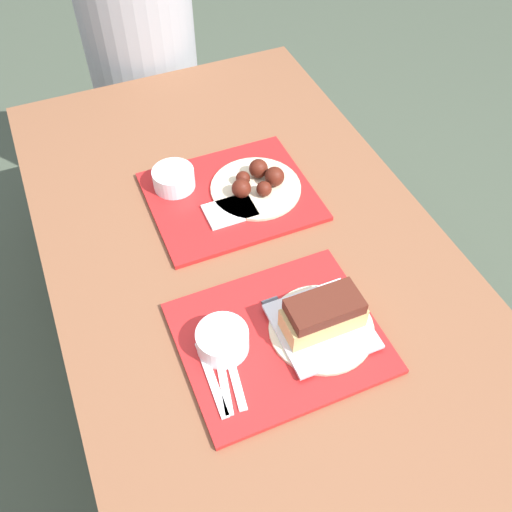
{
  "coord_description": "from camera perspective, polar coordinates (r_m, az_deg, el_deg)",
  "views": [
    {
      "loc": [
        -0.32,
        -0.77,
        1.73
      ],
      "look_at": [
        -0.01,
        -0.02,
        0.78
      ],
      "focal_mm": 40.0,
      "sensor_mm": 36.0,
      "label": 1
    }
  ],
  "objects": [
    {
      "name": "ground_plane",
      "position": [
        1.92,
        -0.06,
        -14.69
      ],
      "size": [
        12.0,
        12.0,
        0.0
      ],
      "primitive_type": "plane",
      "color": "#424C3D"
    },
    {
      "name": "person_seated_across",
      "position": [
        2.1,
        -11.54,
        20.29
      ],
      "size": [
        0.37,
        0.37,
        0.74
      ],
      "color": "#9E9EA3",
      "rests_on": "picnic_bench_far"
    },
    {
      "name": "brisket_sandwich_plate",
      "position": [
        1.15,
        6.68,
        -6.33
      ],
      "size": [
        0.22,
        0.22,
        0.09
      ],
      "color": "beige",
      "rests_on": "tray_near"
    },
    {
      "name": "plastic_spoon_near",
      "position": [
        1.12,
        -4.46,
        -12.14
      ],
      "size": [
        0.02,
        0.17,
        0.0
      ],
      "color": "white",
      "rests_on": "tray_near"
    },
    {
      "name": "bowl_coleslaw_far",
      "position": [
        1.45,
        -8.24,
        7.76
      ],
      "size": [
        0.1,
        0.1,
        0.05
      ],
      "color": "silver",
      "rests_on": "tray_far"
    },
    {
      "name": "plastic_fork_near",
      "position": [
        1.12,
        -3.38,
        -11.77
      ],
      "size": [
        0.05,
        0.17,
        0.0
      ],
      "color": "white",
      "rests_on": "tray_near"
    },
    {
      "name": "tray_near",
      "position": [
        1.17,
        2.34,
        -8.14
      ],
      "size": [
        0.4,
        0.34,
        0.01
      ],
      "color": "red",
      "rests_on": "picnic_table"
    },
    {
      "name": "wings_plate_far",
      "position": [
        1.43,
        0.08,
        7.28
      ],
      "size": [
        0.23,
        0.23,
        0.06
      ],
      "color": "beige",
      "rests_on": "tray_far"
    },
    {
      "name": "condiment_packet",
      "position": [
        1.21,
        1.58,
        -4.83
      ],
      "size": [
        0.04,
        0.03,
        0.01
      ],
      "color": "#3F3F47",
      "rests_on": "tray_near"
    },
    {
      "name": "picnic_bench_far",
      "position": [
        2.29,
        -10.46,
        12.13
      ],
      "size": [
        0.86,
        0.28,
        0.43
      ],
      "color": "brown",
      "rests_on": "ground_plane"
    },
    {
      "name": "bowl_coleslaw_near",
      "position": [
        1.13,
        -3.37,
        -8.33
      ],
      "size": [
        0.1,
        0.1,
        0.05
      ],
      "color": "silver",
      "rests_on": "tray_near"
    },
    {
      "name": "picnic_table",
      "position": [
        1.37,
        -0.08,
        -2.88
      ],
      "size": [
        0.9,
        1.65,
        0.74
      ],
      "color": "brown",
      "rests_on": "ground_plane"
    },
    {
      "name": "plastic_knife_near",
      "position": [
        1.12,
        -2.31,
        -11.39
      ],
      "size": [
        0.04,
        0.17,
        0.0
      ],
      "color": "white",
      "rests_on": "tray_near"
    },
    {
      "name": "napkin_far",
      "position": [
        1.38,
        -2.71,
        4.5
      ],
      "size": [
        0.12,
        0.08,
        0.01
      ],
      "color": "white",
      "rests_on": "tray_far"
    },
    {
      "name": "tray_far",
      "position": [
        1.44,
        -2.52,
        5.99
      ],
      "size": [
        0.4,
        0.34,
        0.01
      ],
      "color": "red",
      "rests_on": "picnic_table"
    }
  ]
}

